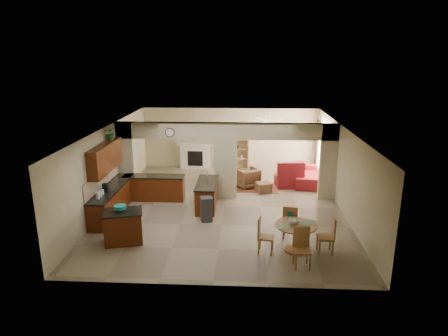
# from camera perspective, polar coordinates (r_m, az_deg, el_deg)

# --- Properties ---
(floor) EXTENTS (10.00, 10.00, 0.00)m
(floor) POSITION_cam_1_polar(r_m,az_deg,el_deg) (14.08, 0.05, -5.49)
(floor) COLOR gray
(floor) RESTS_ON ground
(ceiling) EXTENTS (10.00, 10.00, 0.00)m
(ceiling) POSITION_cam_1_polar(r_m,az_deg,el_deg) (13.31, 0.06, 5.80)
(ceiling) COLOR white
(ceiling) RESTS_ON wall_back
(wall_back) EXTENTS (8.00, 0.00, 8.00)m
(wall_back) POSITION_cam_1_polar(r_m,az_deg,el_deg) (18.48, 0.86, 4.23)
(wall_back) COLOR #C0B48C
(wall_back) RESTS_ON floor
(wall_front) EXTENTS (8.00, 0.00, 8.00)m
(wall_front) POSITION_cam_1_polar(r_m,az_deg,el_deg) (8.93, -1.64, -8.80)
(wall_front) COLOR #C0B48C
(wall_front) RESTS_ON floor
(wall_left) EXTENTS (0.00, 10.00, 10.00)m
(wall_left) POSITION_cam_1_polar(r_m,az_deg,el_deg) (14.39, -16.06, 0.23)
(wall_left) COLOR #C0B48C
(wall_left) RESTS_ON floor
(wall_right) EXTENTS (0.00, 10.00, 10.00)m
(wall_right) POSITION_cam_1_polar(r_m,az_deg,el_deg) (14.01, 16.62, -0.24)
(wall_right) COLOR #C0B48C
(wall_right) RESTS_ON floor
(partition_left_pier) EXTENTS (0.60, 0.25, 2.80)m
(partition_left_pier) POSITION_cam_1_polar(r_m,az_deg,el_deg) (15.22, -13.80, 1.23)
(partition_left_pier) COLOR #C0B48C
(partition_left_pier) RESTS_ON floor
(partition_center_pier) EXTENTS (0.80, 0.25, 2.20)m
(partition_center_pier) POSITION_cam_1_polar(r_m,az_deg,el_deg) (14.67, 0.26, -0.06)
(partition_center_pier) COLOR #C0B48C
(partition_center_pier) RESTS_ON floor
(partition_right_pier) EXTENTS (0.60, 0.25, 2.80)m
(partition_right_pier) POSITION_cam_1_polar(r_m,az_deg,el_deg) (14.88, 14.64, 0.84)
(partition_right_pier) COLOR #C0B48C
(partition_right_pier) RESTS_ON floor
(partition_header) EXTENTS (8.00, 0.25, 0.60)m
(partition_header) POSITION_cam_1_polar(r_m,az_deg,el_deg) (14.35, 0.26, 5.32)
(partition_header) COLOR #C0B48C
(partition_header) RESTS_ON partition_center_pier
(kitchen_counter) EXTENTS (2.52, 3.29, 1.48)m
(kitchen_counter) POSITION_cam_1_polar(r_m,az_deg,el_deg) (14.22, -13.27, -3.72)
(kitchen_counter) COLOR #411307
(kitchen_counter) RESTS_ON floor
(upper_cabinets) EXTENTS (0.35, 2.40, 0.90)m
(upper_cabinets) POSITION_cam_1_polar(r_m,az_deg,el_deg) (13.48, -16.58, 1.43)
(upper_cabinets) COLOR #411307
(upper_cabinets) RESTS_ON wall_left
(peninsula) EXTENTS (0.70, 1.85, 0.91)m
(peninsula) POSITION_cam_1_polar(r_m,az_deg,el_deg) (13.85, -2.46, -3.85)
(peninsula) COLOR #411307
(peninsula) RESTS_ON floor
(wall_clock) EXTENTS (0.34, 0.03, 0.34)m
(wall_clock) POSITION_cam_1_polar(r_m,az_deg,el_deg) (14.45, -7.75, 5.04)
(wall_clock) COLOR #462717
(wall_clock) RESTS_ON partition_header
(rug) EXTENTS (1.60, 1.30, 0.01)m
(rug) POSITION_cam_1_polar(r_m,az_deg,el_deg) (16.04, 4.73, -2.81)
(rug) COLOR #964736
(rug) RESTS_ON floor
(fireplace) EXTENTS (1.60, 0.35, 1.20)m
(fireplace) POSITION_cam_1_polar(r_m,az_deg,el_deg) (18.62, -4.09, 1.80)
(fireplace) COLOR #F0E2D0
(fireplace) RESTS_ON floor
(shelving_unit) EXTENTS (1.00, 0.32, 1.80)m
(shelving_unit) POSITION_cam_1_polar(r_m,az_deg,el_deg) (18.41, 1.92, 2.58)
(shelving_unit) COLOR #A05F37
(shelving_unit) RESTS_ON floor
(window_a) EXTENTS (0.02, 0.90, 1.90)m
(window_a) POSITION_cam_1_polar(r_m,az_deg,el_deg) (16.22, 14.64, 1.33)
(window_a) COLOR white
(window_a) RESTS_ON wall_right
(window_b) EXTENTS (0.02, 0.90, 1.90)m
(window_b) POSITION_cam_1_polar(r_m,az_deg,el_deg) (17.84, 13.59, 2.70)
(window_b) COLOR white
(window_b) RESTS_ON wall_right
(glazed_door) EXTENTS (0.02, 0.70, 2.10)m
(glazed_door) POSITION_cam_1_polar(r_m,az_deg,el_deg) (17.06, 14.06, 1.56)
(glazed_door) COLOR white
(glazed_door) RESTS_ON wall_right
(drape_a_left) EXTENTS (0.10, 0.28, 2.30)m
(drape_a_left) POSITION_cam_1_polar(r_m,az_deg,el_deg) (15.64, 14.92, 0.78)
(drape_a_left) COLOR #411A1A
(drape_a_left) RESTS_ON wall_right
(drape_a_right) EXTENTS (0.10, 0.28, 2.30)m
(drape_a_right) POSITION_cam_1_polar(r_m,az_deg,el_deg) (16.78, 14.12, 1.85)
(drape_a_right) COLOR #411A1A
(drape_a_right) RESTS_ON wall_right
(drape_b_left) EXTENTS (0.10, 0.28, 2.30)m
(drape_b_left) POSITION_cam_1_polar(r_m,az_deg,el_deg) (17.26, 13.81, 2.25)
(drape_b_left) COLOR #411A1A
(drape_b_left) RESTS_ON wall_right
(drape_b_right) EXTENTS (0.10, 0.28, 2.30)m
(drape_b_right) POSITION_cam_1_polar(r_m,az_deg,el_deg) (18.41, 13.15, 3.13)
(drape_b_right) COLOR #411A1A
(drape_b_right) RESTS_ON wall_right
(ceiling_fan) EXTENTS (1.00, 1.00, 0.10)m
(ceiling_fan) POSITION_cam_1_polar(r_m,az_deg,el_deg) (16.31, 5.91, 6.73)
(ceiling_fan) COLOR white
(ceiling_fan) RESTS_ON ceiling
(kitchen_island) EXTENTS (1.24, 1.02, 0.93)m
(kitchen_island) POSITION_cam_1_polar(r_m,az_deg,el_deg) (11.70, -14.18, -8.11)
(kitchen_island) COLOR #411307
(kitchen_island) RESTS_ON floor
(teal_bowl) EXTENTS (0.34, 0.34, 0.16)m
(teal_bowl) POSITION_cam_1_polar(r_m,az_deg,el_deg) (11.53, -14.62, -5.58)
(teal_bowl) COLOR teal
(teal_bowl) RESTS_ON kitchen_island
(trash_can) EXTENTS (0.41, 0.38, 0.74)m
(trash_can) POSITION_cam_1_polar(r_m,az_deg,el_deg) (12.76, -2.53, -6.04)
(trash_can) COLOR #2E2E30
(trash_can) RESTS_ON floor
(dining_table) EXTENTS (1.14, 1.14, 0.78)m
(dining_table) POSITION_cam_1_polar(r_m,az_deg,el_deg) (11.00, 10.21, -9.20)
(dining_table) COLOR #A05F37
(dining_table) RESTS_ON floor
(fruit_bowl) EXTENTS (0.29, 0.29, 0.15)m
(fruit_bowl) POSITION_cam_1_polar(r_m,az_deg,el_deg) (10.87, 9.96, -7.55)
(fruit_bowl) COLOR #82AC24
(fruit_bowl) RESTS_ON dining_table
(sofa) EXTENTS (2.49, 1.24, 0.70)m
(sofa) POSITION_cam_1_polar(r_m,az_deg,el_deg) (16.90, 11.82, -0.90)
(sofa) COLOR maroon
(sofa) RESTS_ON floor
(chaise) EXTENTS (1.18, 1.01, 0.43)m
(chaise) POSITION_cam_1_polar(r_m,az_deg,el_deg) (16.33, 9.32, -1.85)
(chaise) COLOR maroon
(chaise) RESTS_ON floor
(armchair) EXTENTS (1.14, 1.15, 0.77)m
(armchair) POSITION_cam_1_polar(r_m,az_deg,el_deg) (16.01, 3.34, -1.39)
(armchair) COLOR maroon
(armchair) RESTS_ON floor
(ottoman) EXTENTS (0.67, 0.67, 0.38)m
(ottoman) POSITION_cam_1_polar(r_m,az_deg,el_deg) (15.50, 5.64, -2.78)
(ottoman) COLOR maroon
(ottoman) RESTS_ON floor
(plant) EXTENTS (0.47, 0.43, 0.44)m
(plant) POSITION_cam_1_polar(r_m,az_deg,el_deg) (13.95, -15.90, 4.79)
(plant) COLOR #184A13
(plant) RESTS_ON upper_cabinets
(chair_north) EXTENTS (0.50, 0.50, 1.02)m
(chair_north) POSITION_cam_1_polar(r_m,az_deg,el_deg) (11.64, 9.43, -7.49)
(chair_north) COLOR #A05F37
(chair_north) RESTS_ON floor
(chair_east) EXTENTS (0.43, 0.42, 1.02)m
(chair_east) POSITION_cam_1_polar(r_m,az_deg,el_deg) (11.07, 14.76, -9.10)
(chair_east) COLOR #A05F37
(chair_east) RESTS_ON floor
(chair_south) EXTENTS (0.44, 0.44, 1.02)m
(chair_south) POSITION_cam_1_polar(r_m,az_deg,el_deg) (10.31, 11.04, -10.80)
(chair_south) COLOR #A05F37
(chair_south) RESTS_ON floor
(chair_west) EXTENTS (0.48, 0.48, 1.02)m
(chair_west) POSITION_cam_1_polar(r_m,az_deg,el_deg) (10.81, 5.57, -9.25)
(chair_west) COLOR #A05F37
(chair_west) RESTS_ON floor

